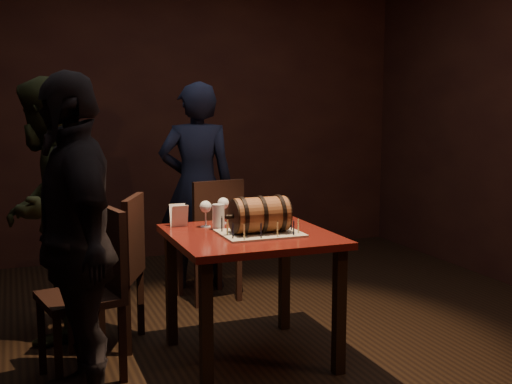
{
  "coord_description": "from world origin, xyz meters",
  "views": [
    {
      "loc": [
        -1.29,
        -3.57,
        1.5
      ],
      "look_at": [
        0.09,
        0.05,
        0.95
      ],
      "focal_mm": 45.0,
      "sensor_mm": 36.0,
      "label": 1
    }
  ],
  "objects_px": {
    "barrel_cake": "(260,215)",
    "wine_glass_mid": "(223,205)",
    "wine_glass_right": "(245,205)",
    "person_left_rear": "(48,210)",
    "chair_back": "(213,233)",
    "person_back": "(197,186)",
    "pint_of_ale": "(218,217)",
    "person_left_front": "(75,245)",
    "chair_left_front": "(94,283)",
    "chair_left_rear": "(118,262)",
    "pub_table": "(250,252)",
    "wine_glass_left": "(206,208)"
  },
  "relations": [
    {
      "from": "barrel_cake",
      "to": "wine_glass_mid",
      "type": "height_order",
      "value": "barrel_cake"
    },
    {
      "from": "wine_glass_right",
      "to": "person_left_rear",
      "type": "height_order",
      "value": "person_left_rear"
    },
    {
      "from": "chair_back",
      "to": "person_back",
      "type": "xyz_separation_m",
      "value": [
        -0.0,
        0.43,
        0.3
      ]
    },
    {
      "from": "pint_of_ale",
      "to": "person_left_front",
      "type": "xyz_separation_m",
      "value": [
        -0.86,
        -0.45,
        -0.0
      ]
    },
    {
      "from": "wine_glass_mid",
      "to": "chair_left_front",
      "type": "relative_size",
      "value": 0.17
    },
    {
      "from": "chair_back",
      "to": "chair_left_rear",
      "type": "xyz_separation_m",
      "value": [
        -0.8,
        -0.63,
        0.0
      ]
    },
    {
      "from": "person_back",
      "to": "person_left_rear",
      "type": "height_order",
      "value": "person_back"
    },
    {
      "from": "wine_glass_mid",
      "to": "person_left_front",
      "type": "bearing_deg",
      "value": -146.8
    },
    {
      "from": "barrel_cake",
      "to": "person_left_rear",
      "type": "relative_size",
      "value": 0.22
    },
    {
      "from": "pub_table",
      "to": "wine_glass_mid",
      "type": "bearing_deg",
      "value": 98.98
    },
    {
      "from": "chair_back",
      "to": "person_left_front",
      "type": "relative_size",
      "value": 0.57
    },
    {
      "from": "pub_table",
      "to": "wine_glass_right",
      "type": "relative_size",
      "value": 5.59
    },
    {
      "from": "pub_table",
      "to": "pint_of_ale",
      "type": "relative_size",
      "value": 6.0
    },
    {
      "from": "wine_glass_right",
      "to": "person_left_front",
      "type": "distance_m",
      "value": 1.21
    },
    {
      "from": "wine_glass_left",
      "to": "person_back",
      "type": "xyz_separation_m",
      "value": [
        0.31,
        1.29,
        -0.04
      ]
    },
    {
      "from": "barrel_cake",
      "to": "chair_back",
      "type": "xyz_separation_m",
      "value": [
        0.08,
        1.17,
        -0.34
      ]
    },
    {
      "from": "wine_glass_left",
      "to": "pint_of_ale",
      "type": "height_order",
      "value": "wine_glass_left"
    },
    {
      "from": "barrel_cake",
      "to": "wine_glass_right",
      "type": "height_order",
      "value": "barrel_cake"
    },
    {
      "from": "wine_glass_left",
      "to": "chair_left_front",
      "type": "xyz_separation_m",
      "value": [
        -0.69,
        -0.17,
        -0.35
      ]
    },
    {
      "from": "pub_table",
      "to": "wine_glass_right",
      "type": "xyz_separation_m",
      "value": [
        0.07,
        0.28,
        0.23
      ]
    },
    {
      "from": "person_left_rear",
      "to": "person_left_front",
      "type": "xyz_separation_m",
      "value": [
        0.07,
        -1.06,
        -0.0
      ]
    },
    {
      "from": "pub_table",
      "to": "person_back",
      "type": "bearing_deg",
      "value": 85.71
    },
    {
      "from": "pub_table",
      "to": "person_left_front",
      "type": "height_order",
      "value": "person_left_front"
    },
    {
      "from": "wine_glass_left",
      "to": "chair_left_front",
      "type": "bearing_deg",
      "value": -165.83
    },
    {
      "from": "wine_glass_mid",
      "to": "chair_back",
      "type": "distance_m",
      "value": 0.87
    },
    {
      "from": "barrel_cake",
      "to": "pint_of_ale",
      "type": "distance_m",
      "value": 0.29
    },
    {
      "from": "pub_table",
      "to": "chair_back",
      "type": "bearing_deg",
      "value": 84.03
    },
    {
      "from": "pint_of_ale",
      "to": "person_back",
      "type": "distance_m",
      "value": 1.4
    },
    {
      "from": "pub_table",
      "to": "person_left_rear",
      "type": "distance_m",
      "value": 1.33
    },
    {
      "from": "person_left_front",
      "to": "wine_glass_mid",
      "type": "bearing_deg",
      "value": 118.63
    },
    {
      "from": "person_back",
      "to": "wine_glass_right",
      "type": "bearing_deg",
      "value": 98.44
    },
    {
      "from": "wine_glass_left",
      "to": "barrel_cake",
      "type": "bearing_deg",
      "value": -53.67
    },
    {
      "from": "pub_table",
      "to": "chair_back",
      "type": "xyz_separation_m",
      "value": [
        0.12,
        1.12,
        -0.12
      ]
    },
    {
      "from": "person_back",
      "to": "pub_table",
      "type": "bearing_deg",
      "value": 96.28
    },
    {
      "from": "barrel_cake",
      "to": "person_left_rear",
      "type": "height_order",
      "value": "person_left_rear"
    },
    {
      "from": "wine_glass_left",
      "to": "pint_of_ale",
      "type": "bearing_deg",
      "value": -59.63
    },
    {
      "from": "chair_left_front",
      "to": "person_left_rear",
      "type": "distance_m",
      "value": 0.79
    },
    {
      "from": "barrel_cake",
      "to": "person_left_front",
      "type": "bearing_deg",
      "value": -167.69
    },
    {
      "from": "person_back",
      "to": "pint_of_ale",
      "type": "bearing_deg",
      "value": 90.13
    },
    {
      "from": "person_left_rear",
      "to": "chair_left_front",
      "type": "bearing_deg",
      "value": 36.45
    },
    {
      "from": "person_left_rear",
      "to": "person_left_front",
      "type": "distance_m",
      "value": 1.07
    },
    {
      "from": "wine_glass_left",
      "to": "chair_back",
      "type": "height_order",
      "value": "chair_back"
    },
    {
      "from": "chair_back",
      "to": "barrel_cake",
      "type": "bearing_deg",
      "value": -93.87
    },
    {
      "from": "pint_of_ale",
      "to": "chair_left_front",
      "type": "xyz_separation_m",
      "value": [
        -0.74,
        -0.08,
        -0.3
      ]
    },
    {
      "from": "wine_glass_left",
      "to": "pint_of_ale",
      "type": "relative_size",
      "value": 1.07
    },
    {
      "from": "barrel_cake",
      "to": "person_left_front",
      "type": "relative_size",
      "value": 0.23
    },
    {
      "from": "wine_glass_right",
      "to": "pint_of_ale",
      "type": "relative_size",
      "value": 1.07
    },
    {
      "from": "pint_of_ale",
      "to": "chair_left_rear",
      "type": "distance_m",
      "value": 0.7
    },
    {
      "from": "barrel_cake",
      "to": "wine_glass_right",
      "type": "xyz_separation_m",
      "value": [
        0.03,
        0.33,
        0.0
      ]
    },
    {
      "from": "pub_table",
      "to": "chair_left_rear",
      "type": "distance_m",
      "value": 0.85
    }
  ]
}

